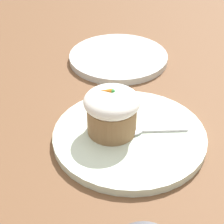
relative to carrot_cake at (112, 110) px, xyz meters
name	(u,v)px	position (x,y,z in m)	size (l,w,h in m)	color
ground_plane	(129,139)	(-0.03, 0.00, -0.06)	(4.00, 4.00, 0.00)	brown
dessert_plate	(129,136)	(-0.03, 0.00, -0.05)	(0.26, 0.26, 0.01)	silver
carrot_cake	(112,110)	(0.00, 0.00, 0.00)	(0.09, 0.09, 0.08)	olive
spoon	(140,129)	(-0.05, -0.01, -0.04)	(0.12, 0.05, 0.01)	silver
side_plate	(118,57)	(0.04, -0.27, -0.05)	(0.23, 0.23, 0.01)	silver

